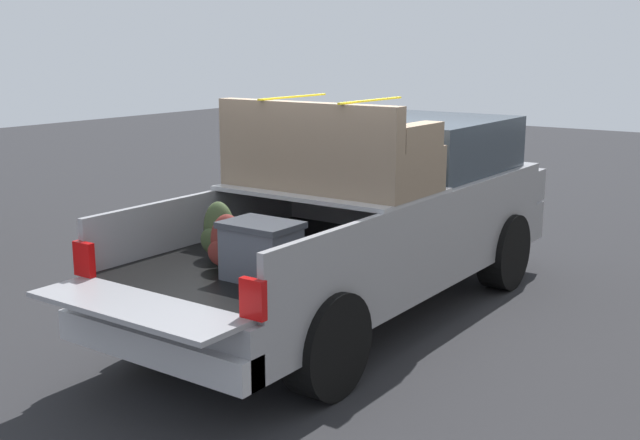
# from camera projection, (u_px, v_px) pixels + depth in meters

# --- Properties ---
(ground_plane) EXTENTS (40.00, 40.00, 0.00)m
(ground_plane) POSITION_uv_depth(u_px,v_px,m) (354.00, 314.00, 8.13)
(ground_plane) COLOR #262628
(pickup_truck) EXTENTS (6.05, 2.06, 2.23)m
(pickup_truck) POSITION_uv_depth(u_px,v_px,m) (375.00, 214.00, 8.22)
(pickup_truck) COLOR gray
(pickup_truck) RESTS_ON ground_plane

